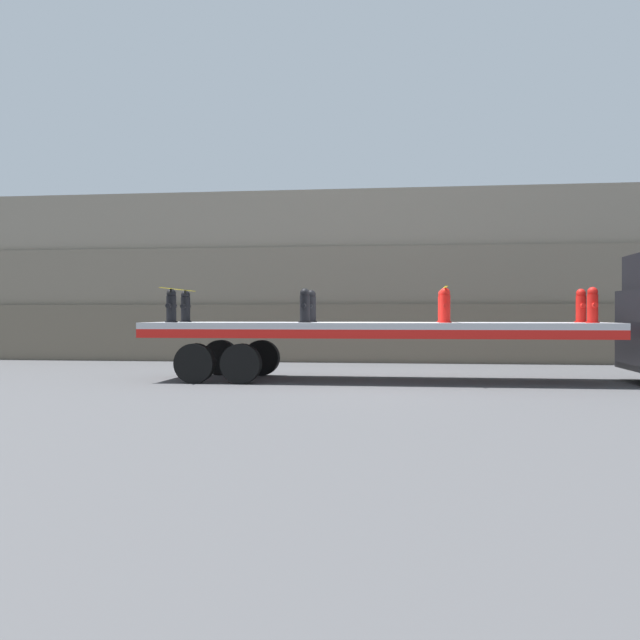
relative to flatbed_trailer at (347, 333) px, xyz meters
name	(u,v)px	position (x,y,z in m)	size (l,w,h in m)	color
ground_plane	(375,381)	(0.67, 0.00, -1.13)	(120.00, 120.00, 0.00)	#474749
rock_cliff	(387,277)	(0.67, 7.89, 1.72)	(60.00, 3.30, 5.71)	#665B4C
flatbed_trailer	(347,333)	(0.00, 0.00, 0.00)	(10.80, 2.55, 1.38)	#B2B2B7
fire_hydrant_black_near_0	(171,306)	(-4.13, -0.54, 0.63)	(0.29, 0.55, 0.79)	black
fire_hydrant_black_far_0	(186,307)	(-4.13, 0.54, 0.63)	(0.29, 0.55, 0.79)	black
fire_hydrant_black_near_1	(305,306)	(-0.93, -0.54, 0.63)	(0.29, 0.55, 0.79)	black
fire_hydrant_black_far_1	(311,307)	(-0.93, 0.54, 0.63)	(0.29, 0.55, 0.79)	black
fire_hydrant_red_near_2	(445,306)	(2.27, -0.54, 0.63)	(0.29, 0.55, 0.79)	red
fire_hydrant_red_far_2	(443,306)	(2.27, 0.54, 0.63)	(0.29, 0.55, 0.79)	red
fire_hydrant_red_near_3	(593,306)	(5.47, -0.54, 0.63)	(0.29, 0.55, 0.79)	red
fire_hydrant_red_far_3	(581,306)	(5.47, 0.54, 0.63)	(0.29, 0.55, 0.79)	red
cargo_strap_rear	(179,289)	(-4.13, 0.00, 1.05)	(0.05, 2.64, 0.01)	yellow
cargo_strap_middle	(444,288)	(2.27, 0.00, 1.05)	(0.05, 2.64, 0.01)	yellow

